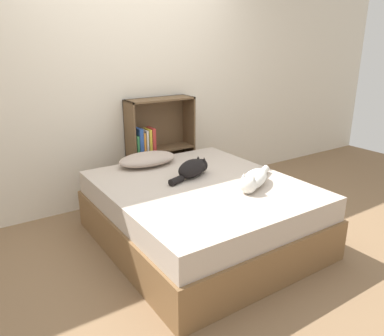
# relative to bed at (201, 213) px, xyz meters

# --- Properties ---
(ground_plane) EXTENTS (8.00, 8.00, 0.00)m
(ground_plane) POSITION_rel_bed_xyz_m (0.00, 0.00, -0.27)
(ground_plane) COLOR #846647
(wall_back) EXTENTS (8.00, 0.06, 2.50)m
(wall_back) POSITION_rel_bed_xyz_m (0.00, 1.27, 0.98)
(wall_back) COLOR silver
(wall_back) RESTS_ON ground_plane
(bed) EXTENTS (1.59, 1.82, 0.54)m
(bed) POSITION_rel_bed_xyz_m (0.00, 0.00, 0.00)
(bed) COLOR brown
(bed) RESTS_ON ground_plane
(pillow) EXTENTS (0.58, 0.35, 0.12)m
(pillow) POSITION_rel_bed_xyz_m (-0.15, 0.71, 0.34)
(pillow) COLOR #B29E8E
(pillow) RESTS_ON bed
(cat_light) EXTENTS (0.58, 0.42, 0.16)m
(cat_light) POSITION_rel_bed_xyz_m (0.32, -0.30, 0.34)
(cat_light) COLOR white
(cat_light) RESTS_ON bed
(cat_dark) EXTENTS (0.48, 0.27, 0.16)m
(cat_dark) POSITION_rel_bed_xyz_m (0.04, 0.18, 0.35)
(cat_dark) COLOR black
(cat_dark) RESTS_ON bed
(bookshelf) EXTENTS (0.75, 0.26, 1.12)m
(bookshelf) POSITION_rel_bed_xyz_m (0.19, 1.14, 0.31)
(bookshelf) COLOR brown
(bookshelf) RESTS_ON ground_plane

